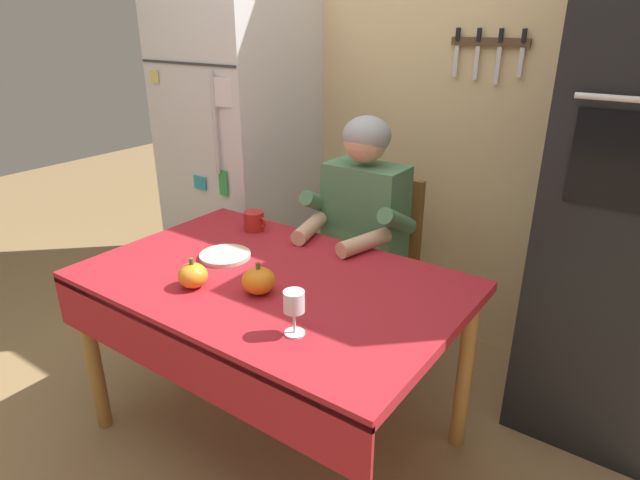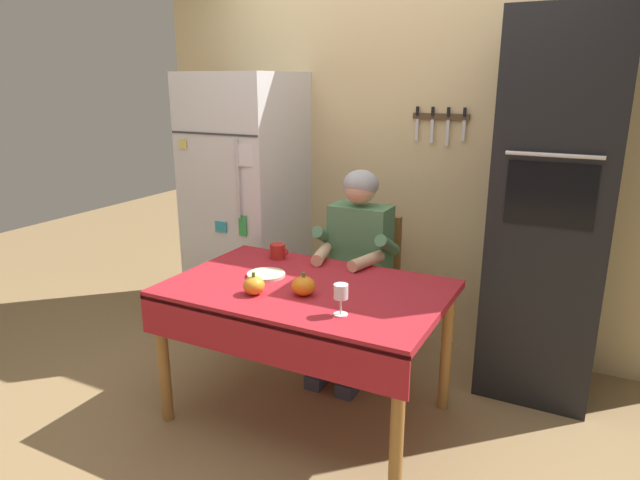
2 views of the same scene
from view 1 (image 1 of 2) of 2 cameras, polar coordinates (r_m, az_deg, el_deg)
The scene contains 11 objects.
ground_plane at distance 2.37m, azimuth -6.22°, elevation -21.00°, with size 10.00×10.00×0.00m, color #93754C.
back_wall_assembly at distance 2.86m, azimuth 12.26°, elevation 15.47°, with size 3.70×0.13×2.60m.
refrigerator at distance 3.16m, azimuth -8.42°, elevation 9.00°, with size 0.68×0.71×1.80m.
dining_table at distance 2.03m, azimuth -5.57°, elevation -6.26°, with size 1.40×0.90×0.74m.
chair_behind_person at distance 2.67m, azimuth 5.95°, elevation -2.35°, with size 0.40×0.40×0.93m.
seated_person at distance 2.43m, azimuth 3.94°, elevation 0.94°, with size 0.47×0.55×1.25m.
coffee_mug at distance 2.43m, azimuth -7.00°, elevation 2.02°, with size 0.12×0.09×0.09m.
wine_glass at distance 1.61m, azimuth -2.77°, elevation -6.85°, with size 0.07×0.07×0.15m.
pumpkin_large at distance 1.88m, azimuth -6.53°, elevation -4.30°, with size 0.12×0.12×0.12m.
pumpkin_medium at distance 1.96m, azimuth -13.36°, elevation -3.68°, with size 0.11×0.11×0.11m.
serving_tray at distance 2.18m, azimuth -10.04°, elevation -1.64°, with size 0.20×0.20×0.02m, color beige.
Camera 1 is at (1.18, -1.25, 1.64)m, focal length 30.14 mm.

